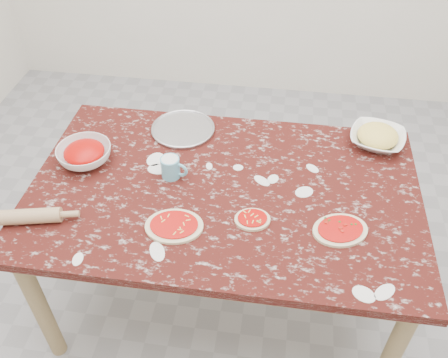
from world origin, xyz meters
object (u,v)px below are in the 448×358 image
(worktable, at_px, (224,202))
(cheese_bowl, at_px, (377,139))
(sauce_bowl, at_px, (85,155))
(rolling_pin, at_px, (21,217))
(pizza_tray, at_px, (183,129))
(flour_mug, at_px, (171,167))

(worktable, relative_size, cheese_bowl, 6.62)
(sauce_bowl, distance_m, rolling_pin, 0.40)
(pizza_tray, bearing_deg, cheese_bowl, 1.77)
(sauce_bowl, height_order, rolling_pin, sauce_bowl)
(pizza_tray, distance_m, sauce_bowl, 0.47)
(sauce_bowl, bearing_deg, worktable, -7.52)
(pizza_tray, distance_m, flour_mug, 0.32)
(flour_mug, bearing_deg, cheese_bowl, 21.71)
(flour_mug, xyz_separation_m, rolling_pin, (-0.50, -0.34, -0.02))
(pizza_tray, bearing_deg, flour_mug, -86.46)
(sauce_bowl, relative_size, flour_mug, 1.98)
(sauce_bowl, relative_size, rolling_pin, 0.79)
(flour_mug, height_order, rolling_pin, flour_mug)
(sauce_bowl, bearing_deg, pizza_tray, 36.78)
(pizza_tray, bearing_deg, rolling_pin, -126.28)
(cheese_bowl, relative_size, rolling_pin, 0.82)
(cheese_bowl, xyz_separation_m, flour_mug, (-0.87, -0.35, 0.02))
(pizza_tray, height_order, sauce_bowl, sauce_bowl)
(pizza_tray, relative_size, cheese_bowl, 1.21)
(worktable, xyz_separation_m, flour_mug, (-0.23, 0.04, 0.13))
(flour_mug, relative_size, rolling_pin, 0.40)
(worktable, xyz_separation_m, sauce_bowl, (-0.62, 0.08, 0.12))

